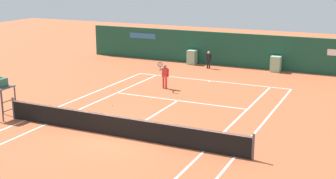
% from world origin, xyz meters
% --- Properties ---
extents(ground_plane, '(80.00, 80.00, 0.01)m').
position_xyz_m(ground_plane, '(-0.00, 0.58, 0.00)').
color(ground_plane, '#B25633').
extents(tennis_net, '(12.10, 0.10, 1.07)m').
position_xyz_m(tennis_net, '(0.00, 0.00, 0.51)').
color(tennis_net, '#4C4C51').
rests_on(tennis_net, ground_plane).
extents(sponsor_back_wall, '(25.00, 1.02, 2.55)m').
position_xyz_m(sponsor_back_wall, '(0.01, 16.96, 1.23)').
color(sponsor_back_wall, '#194C38').
rests_on(sponsor_back_wall, ground_plane).
extents(umpire_chair, '(1.00, 1.00, 2.40)m').
position_xyz_m(umpire_chair, '(-6.61, -0.13, 1.61)').
color(umpire_chair, '#47474C').
rests_on(umpire_chair, ground_plane).
extents(player_on_baseline, '(0.48, 0.76, 1.77)m').
position_xyz_m(player_on_baseline, '(-1.86, 8.55, 0.91)').
color(player_on_baseline, red).
rests_on(player_on_baseline, ground_plane).
extents(ball_kid_right_post, '(0.43, 0.21, 1.30)m').
position_xyz_m(ball_kid_right_post, '(-1.52, 15.43, 0.75)').
color(ball_kid_right_post, black).
rests_on(ball_kid_right_post, ground_plane).
extents(tennis_ball_mid_court, '(0.07, 0.07, 0.07)m').
position_xyz_m(tennis_ball_mid_court, '(-2.80, 3.95, 0.03)').
color(tennis_ball_mid_court, '#CCE033').
rests_on(tennis_ball_mid_court, ground_plane).
extents(tennis_ball_by_sideline, '(0.07, 0.07, 0.07)m').
position_xyz_m(tennis_ball_by_sideline, '(-0.50, 9.29, 0.03)').
color(tennis_ball_by_sideline, '#CCE033').
rests_on(tennis_ball_by_sideline, ground_plane).
extents(tennis_ball_near_service_line, '(0.07, 0.07, 0.07)m').
position_xyz_m(tennis_ball_near_service_line, '(-0.71, 6.08, 0.03)').
color(tennis_ball_near_service_line, '#CCE033').
rests_on(tennis_ball_near_service_line, ground_plane).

